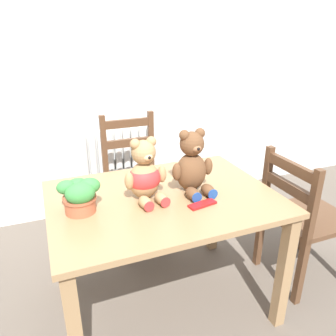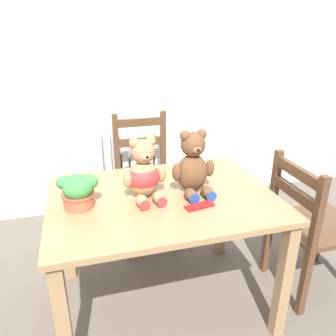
{
  "view_description": "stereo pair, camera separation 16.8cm",
  "coord_description": "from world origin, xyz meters",
  "px_view_note": "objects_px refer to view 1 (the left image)",
  "views": [
    {
      "loc": [
        -0.54,
        -1.0,
        1.5
      ],
      "look_at": [
        0.04,
        0.45,
        0.86
      ],
      "focal_mm": 35.0,
      "sensor_mm": 36.0,
      "label": 1
    },
    {
      "loc": [
        -0.38,
        -1.05,
        1.5
      ],
      "look_at": [
        0.04,
        0.45,
        0.86
      ],
      "focal_mm": 35.0,
      "sensor_mm": 36.0,
      "label": 2
    }
  ],
  "objects_px": {
    "teddy_bear_left": "(145,175)",
    "chocolate_bar": "(202,204)",
    "wooden_chair_side": "(303,217)",
    "potted_plant": "(80,195)",
    "wooden_chair_behind": "(135,182)",
    "teddy_bear_right": "(192,165)"
  },
  "relations": [
    {
      "from": "teddy_bear_left",
      "to": "chocolate_bar",
      "type": "bearing_deg",
      "value": 136.06
    },
    {
      "from": "wooden_chair_side",
      "to": "potted_plant",
      "type": "xyz_separation_m",
      "value": [
        -1.31,
        0.09,
        0.36
      ]
    },
    {
      "from": "wooden_chair_behind",
      "to": "wooden_chair_side",
      "type": "xyz_separation_m",
      "value": [
        0.83,
        -0.84,
        -0.02
      ]
    },
    {
      "from": "teddy_bear_left",
      "to": "teddy_bear_right",
      "type": "distance_m",
      "value": 0.26
    },
    {
      "from": "wooden_chair_behind",
      "to": "chocolate_bar",
      "type": "distance_m",
      "value": 0.95
    },
    {
      "from": "wooden_chair_side",
      "to": "teddy_bear_right",
      "type": "relative_size",
      "value": 2.57
    },
    {
      "from": "teddy_bear_right",
      "to": "potted_plant",
      "type": "relative_size",
      "value": 1.72
    },
    {
      "from": "wooden_chair_behind",
      "to": "potted_plant",
      "type": "height_order",
      "value": "wooden_chair_behind"
    },
    {
      "from": "chocolate_bar",
      "to": "wooden_chair_side",
      "type": "bearing_deg",
      "value": 4.85
    },
    {
      "from": "wooden_chair_side",
      "to": "teddy_bear_left",
      "type": "relative_size",
      "value": 2.7
    },
    {
      "from": "wooden_chair_behind",
      "to": "chocolate_bar",
      "type": "relative_size",
      "value": 6.57
    },
    {
      "from": "potted_plant",
      "to": "chocolate_bar",
      "type": "relative_size",
      "value": 1.34
    },
    {
      "from": "teddy_bear_left",
      "to": "chocolate_bar",
      "type": "relative_size",
      "value": 2.2
    },
    {
      "from": "wooden_chair_side",
      "to": "potted_plant",
      "type": "height_order",
      "value": "potted_plant"
    },
    {
      "from": "wooden_chair_side",
      "to": "chocolate_bar",
      "type": "distance_m",
      "value": 0.8
    },
    {
      "from": "teddy_bear_right",
      "to": "potted_plant",
      "type": "xyz_separation_m",
      "value": [
        -0.59,
        -0.02,
        -0.05
      ]
    },
    {
      "from": "wooden_chair_behind",
      "to": "teddy_bear_right",
      "type": "distance_m",
      "value": 0.84
    },
    {
      "from": "wooden_chair_side",
      "to": "wooden_chair_behind",
      "type": "bearing_deg",
      "value": -135.39
    },
    {
      "from": "teddy_bear_right",
      "to": "chocolate_bar",
      "type": "relative_size",
      "value": 2.31
    },
    {
      "from": "potted_plant",
      "to": "chocolate_bar",
      "type": "bearing_deg",
      "value": -15.48
    },
    {
      "from": "wooden_chair_behind",
      "to": "teddy_bear_right",
      "type": "height_order",
      "value": "teddy_bear_right"
    },
    {
      "from": "wooden_chair_behind",
      "to": "chocolate_bar",
      "type": "height_order",
      "value": "wooden_chair_behind"
    }
  ]
}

